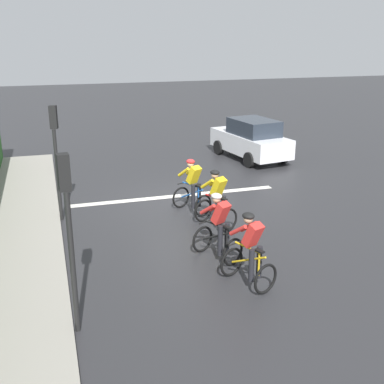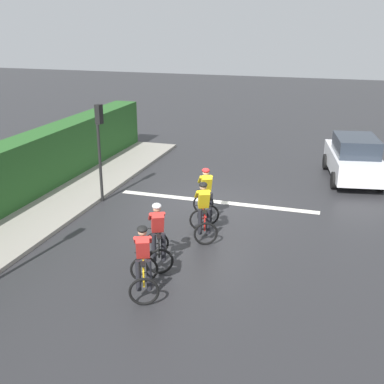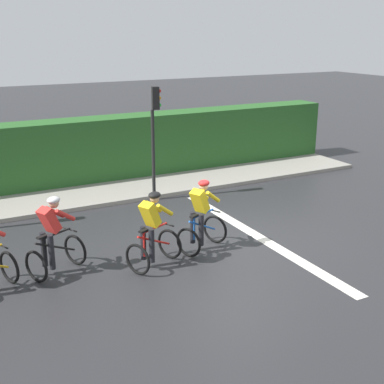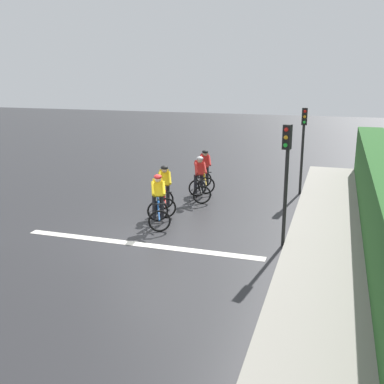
# 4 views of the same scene
# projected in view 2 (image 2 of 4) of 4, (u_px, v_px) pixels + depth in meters

# --- Properties ---
(ground_plane) EXTENTS (80.00, 80.00, 0.00)m
(ground_plane) POSITION_uv_depth(u_px,v_px,m) (212.00, 208.00, 16.36)
(ground_plane) COLOR #28282B
(sidewalk_kerb) EXTENTS (2.80, 18.87, 0.12)m
(sidewalk_kerb) POSITION_uv_depth(u_px,v_px,m) (42.00, 210.00, 16.01)
(sidewalk_kerb) COLOR gray
(sidewalk_kerb) RESTS_ON ground
(stone_wall_low) EXTENTS (0.44, 18.87, 0.63)m
(stone_wall_low) POSITION_uv_depth(u_px,v_px,m) (18.00, 200.00, 16.18)
(stone_wall_low) COLOR gray
(stone_wall_low) RESTS_ON ground
(hedge_wall) EXTENTS (1.10, 18.87, 2.14)m
(hedge_wall) POSITION_uv_depth(u_px,v_px,m) (7.00, 177.00, 16.01)
(hedge_wall) COLOR #265623
(hedge_wall) RESTS_ON ground
(road_marking_stop_line) EXTENTS (7.00, 0.30, 0.01)m
(road_marking_stop_line) POSITION_uv_depth(u_px,v_px,m) (216.00, 202.00, 16.88)
(road_marking_stop_line) COLOR silver
(road_marking_stop_line) RESTS_ON ground
(cyclist_lead) EXTENTS (1.04, 1.26, 1.66)m
(cyclist_lead) POSITION_uv_depth(u_px,v_px,m) (143.00, 263.00, 10.96)
(cyclist_lead) COLOR black
(cyclist_lead) RESTS_ON ground
(cyclist_second) EXTENTS (1.09, 1.27, 1.66)m
(cyclist_second) POSITION_uv_depth(u_px,v_px,m) (158.00, 237.00, 12.28)
(cyclist_second) COLOR black
(cyclist_second) RESTS_ON ground
(cyclist_mid) EXTENTS (1.07, 1.26, 1.66)m
(cyclist_mid) POSITION_uv_depth(u_px,v_px,m) (203.00, 212.00, 13.84)
(cyclist_mid) COLOR black
(cyclist_mid) RESTS_ON ground
(cyclist_fourth) EXTENTS (1.07, 1.27, 1.66)m
(cyclist_fourth) POSITION_uv_depth(u_px,v_px,m) (206.00, 196.00, 15.12)
(cyclist_fourth) COLOR black
(cyclist_fourth) RESTS_ON ground
(car_white) EXTENTS (2.39, 4.33, 1.76)m
(car_white) POSITION_uv_depth(u_px,v_px,m) (354.00, 158.00, 18.93)
(car_white) COLOR silver
(car_white) RESTS_ON ground
(traffic_light_near_crossing) EXTENTS (0.24, 0.31, 3.34)m
(traffic_light_near_crossing) POSITION_uv_depth(u_px,v_px,m) (100.00, 138.00, 16.25)
(traffic_light_near_crossing) COLOR black
(traffic_light_near_crossing) RESTS_ON ground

